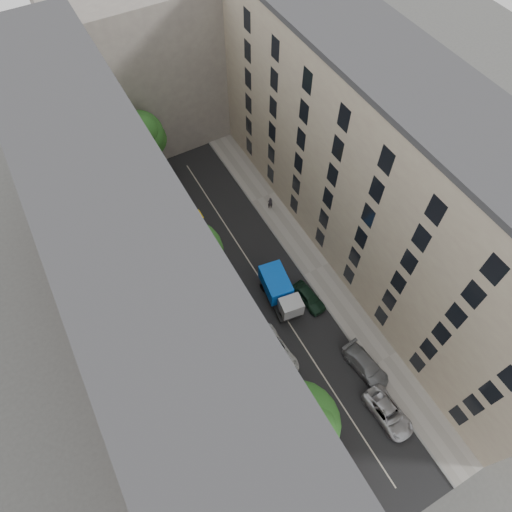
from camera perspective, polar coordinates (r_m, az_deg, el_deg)
ground at (r=45.15m, az=1.67°, el=-4.60°), size 120.00×120.00×0.00m
road_surface at (r=45.14m, az=1.67°, el=-4.59°), size 8.00×44.00×0.02m
sidewalk_left at (r=43.98m, az=-4.61°, el=-7.58°), size 3.00×44.00×0.15m
sidewalk_right at (r=46.81m, az=7.52°, el=-1.66°), size 3.00×44.00×0.15m
building_left at (r=34.81m, az=-13.86°, el=-4.19°), size 8.00×44.00×20.00m
building_right at (r=41.55m, az=15.44°, el=8.77°), size 8.00×44.00×20.00m
building_endcap at (r=56.79m, az=-13.50°, el=22.55°), size 18.00×12.00×18.00m
tarp_truck at (r=43.72m, az=3.00°, el=-4.30°), size 2.91×5.76×2.53m
car_left_0 at (r=39.74m, az=10.92°, el=-25.13°), size 2.15×4.50×1.49m
car_left_1 at (r=40.04m, az=7.38°, el=-21.10°), size 1.66×4.09×1.32m
car_left_2 at (r=41.74m, az=2.34°, el=-11.85°), size 2.79×5.51×1.49m
car_left_3 at (r=43.62m, az=-2.31°, el=-6.34°), size 2.60×5.22×1.46m
car_left_4 at (r=45.47m, az=-4.69°, el=-2.33°), size 2.41×4.50×1.45m
car_left_5 at (r=49.57m, az=-7.52°, el=4.20°), size 1.43×3.94×1.29m
car_left_6 at (r=51.60m, az=-10.01°, el=6.65°), size 2.36×5.12×1.42m
car_right_0 at (r=41.60m, az=16.20°, el=-18.31°), size 2.43×4.90×1.34m
car_right_1 at (r=42.42m, az=13.56°, el=-13.17°), size 2.48×4.95×1.38m
car_right_2 at (r=44.43m, az=6.63°, el=-5.14°), size 1.97×4.04×1.33m
tree_near at (r=34.15m, az=5.53°, el=-20.25°), size 6.11×5.95×9.52m
tree_mid at (r=39.64m, az=-7.83°, el=0.25°), size 5.75×5.55×9.95m
tree_far at (r=50.22m, az=-14.12°, el=14.21°), size 5.34×5.07×9.90m
lamp_post at (r=37.83m, az=2.37°, el=-14.11°), size 0.36×0.36×5.94m
pedestrian at (r=50.49m, az=1.78°, el=6.65°), size 0.66×0.53×1.58m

